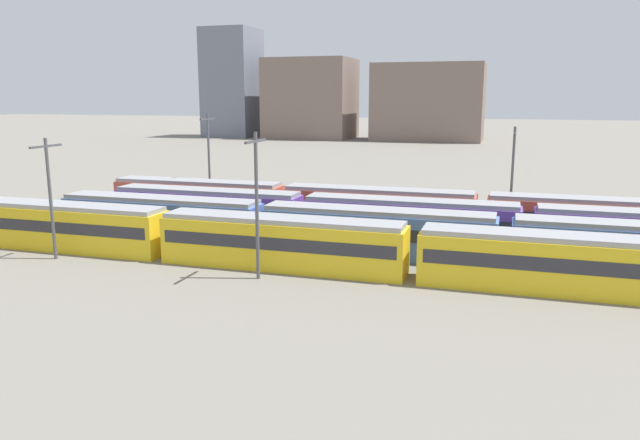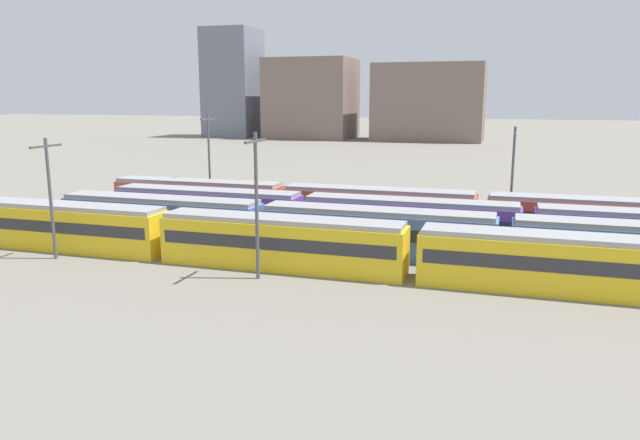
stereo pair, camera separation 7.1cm
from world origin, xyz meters
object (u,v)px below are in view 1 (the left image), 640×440
(catenary_pole_0, at_px, (257,199))
(catenary_pole_2, at_px, (50,193))
(train_track_3, at_px, (378,208))
(catenary_pole_1, at_px, (512,173))
(catenary_pole_3, at_px, (209,158))
(train_track_2, at_px, (409,221))
(train_track_0, at_px, (564,263))

(catenary_pole_0, xyz_separation_m, catenary_pole_2, (-16.80, 0.16, -0.38))
(train_track_3, distance_m, catenary_pole_0, 19.39)
(catenary_pole_1, bearing_deg, catenary_pole_3, 179.63)
(catenary_pole_0, xyz_separation_m, catenary_pole_1, (16.21, 21.27, -0.21))
(catenary_pole_1, distance_m, catenary_pole_2, 39.19)
(train_track_2, distance_m, catenary_pole_1, 11.81)
(train_track_3, bearing_deg, catenary_pole_2, -138.98)
(catenary_pole_1, relative_size, catenary_pole_2, 1.04)
(train_track_2, relative_size, catenary_pole_2, 6.08)
(train_track_3, xyz_separation_m, catenary_pole_1, (11.87, 2.72, 3.39))
(catenary_pole_1, relative_size, catenary_pole_3, 0.91)
(train_track_0, relative_size, catenary_pole_1, 9.85)
(train_track_2, xyz_separation_m, catenary_pole_2, (-24.94, -13.19, 3.22))
(catenary_pole_0, bearing_deg, train_track_2, 58.66)
(train_track_0, xyz_separation_m, train_track_2, (-11.37, 10.40, -0.00))
(train_track_0, bearing_deg, train_track_2, 137.55)
(catenary_pole_2, bearing_deg, catenary_pole_0, -0.55)
(train_track_2, relative_size, catenary_pole_1, 5.87)
(catenary_pole_0, relative_size, catenary_pole_2, 1.08)
(train_track_0, relative_size, train_track_2, 1.68)
(catenary_pole_0, relative_size, catenary_pole_1, 1.04)
(train_track_2, xyz_separation_m, catenary_pole_3, (-22.78, 8.11, 3.86))
(train_track_3, bearing_deg, train_track_2, -53.90)
(train_track_3, bearing_deg, catenary_pole_0, -103.17)
(train_track_2, bearing_deg, catenary_pole_0, -121.34)
(catenary_pole_1, bearing_deg, train_track_3, -167.12)
(train_track_2, height_order, catenary_pole_0, catenary_pole_0)
(train_track_2, relative_size, train_track_3, 1.00)
(catenary_pole_0, bearing_deg, catenary_pole_3, 124.31)
(train_track_3, xyz_separation_m, catenary_pole_2, (-21.14, -18.39, 3.22))
(train_track_2, height_order, train_track_3, same)
(train_track_3, height_order, catenary_pole_0, catenary_pole_0)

